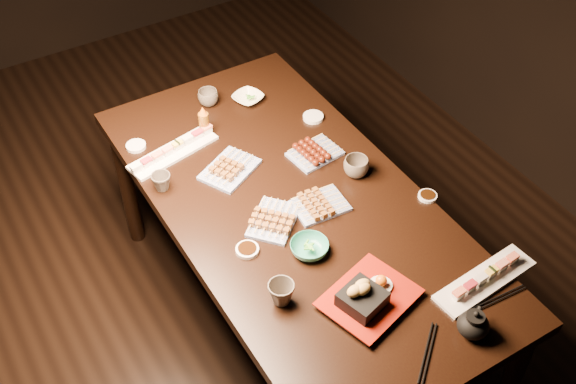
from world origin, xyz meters
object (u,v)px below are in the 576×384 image
object	(u,v)px
yakitori_plate_center	(274,217)
edamame_bowl_cream	(248,98)
teacup_far_right	(208,98)
sushi_platter_near	(486,277)
teacup_mid_right	(356,167)
teapot	(474,323)
teacup_far_left	(161,182)
yakitori_plate_right	(320,202)
yakitori_plate_left	(229,166)
dining_table	(294,269)
edamame_bowl_green	(309,248)
condiment_bottle	(204,120)
tempura_tray	(370,291)
teacup_near_left	(281,293)
sushi_platter_far	(173,149)

from	to	relation	value
yakitori_plate_center	edamame_bowl_cream	size ratio (longest dim) A/B	1.67
teacup_far_right	sushi_platter_near	bearing A→B (deg)	-75.43
sushi_platter_near	teacup_mid_right	xyz separation A→B (m)	(-0.07, 0.66, 0.01)
teapot	teacup_far_left	bearing A→B (deg)	86.14
yakitori_plate_right	teacup_far_left	distance (m)	0.60
yakitori_plate_left	edamame_bowl_cream	world-z (taller)	yakitori_plate_left
dining_table	yakitori_plate_left	distance (m)	0.51
teacup_far_right	edamame_bowl_green	bearing A→B (deg)	-94.96
teacup_far_left	teapot	distance (m)	1.24
edamame_bowl_green	dining_table	bearing A→B (deg)	70.27
edamame_bowl_green	condiment_bottle	distance (m)	0.77
yakitori_plate_left	tempura_tray	size ratio (longest dim) A/B	0.74
yakitori_plate_right	edamame_bowl_green	xyz separation A→B (m)	(-0.15, -0.17, -0.00)
edamame_bowl_cream	teacup_far_right	xyz separation A→B (m)	(-0.16, 0.07, 0.02)
edamame_bowl_cream	teacup_far_left	world-z (taller)	teacup_far_left
sushi_platter_near	condiment_bottle	bearing A→B (deg)	106.21
teacup_near_left	teacup_far_right	xyz separation A→B (m)	(0.27, 1.07, -0.01)
yakitori_plate_center	yakitori_plate_left	world-z (taller)	yakitori_plate_left
yakitori_plate_center	teacup_near_left	size ratio (longest dim) A/B	2.30
dining_table	teacup_near_left	size ratio (longest dim) A/B	20.21
sushi_platter_near	teacup_near_left	bearing A→B (deg)	150.90
teapot	condiment_bottle	distance (m)	1.35
yakitori_plate_right	teapot	xyz separation A→B (m)	(0.11, -0.71, 0.03)
yakitori_plate_left	teapot	xyz separation A→B (m)	(0.30, -1.06, 0.02)
yakitori_plate_left	condiment_bottle	world-z (taller)	condiment_bottle
yakitori_plate_right	edamame_bowl_cream	world-z (taller)	yakitori_plate_right
sushi_platter_near	yakitori_plate_right	size ratio (longest dim) A/B	1.99
teapot	yakitori_plate_left	bearing A→B (deg)	74.84
dining_table	teacup_near_left	bearing A→B (deg)	-136.83
tempura_tray	teacup_far_left	world-z (taller)	tempura_tray
edamame_bowl_green	sushi_platter_near	bearing A→B (deg)	-43.79
tempura_tray	teacup_near_left	distance (m)	0.29
dining_table	edamame_bowl_cream	bearing A→B (deg)	66.83
teacup_near_left	teacup_far_left	distance (m)	0.70
yakitori_plate_left	teacup_mid_right	world-z (taller)	teacup_mid_right
dining_table	teacup_far_left	size ratio (longest dim) A/B	24.12
yakitori_plate_right	tempura_tray	world-z (taller)	tempura_tray
sushi_platter_far	teacup_far_right	xyz separation A→B (m)	(0.27, 0.22, 0.01)
yakitori_plate_left	condiment_bottle	bearing A→B (deg)	58.24
yakitori_plate_center	condiment_bottle	bearing A→B (deg)	47.55
dining_table	condiment_bottle	size ratio (longest dim) A/B	13.73
teapot	teacup_near_left	bearing A→B (deg)	106.27
sushi_platter_near	teacup_far_right	distance (m)	1.40
edamame_bowl_green	teacup_far_right	size ratio (longest dim) A/B	1.54
dining_table	yakitori_plate_left	size ratio (longest dim) A/B	8.23
edamame_bowl_cream	condiment_bottle	distance (m)	0.28
teacup_mid_right	yakitori_plate_center	bearing A→B (deg)	-172.22
sushi_platter_far	yakitori_plate_center	world-z (taller)	yakitori_plate_center
edamame_bowl_cream	sushi_platter_far	bearing A→B (deg)	-160.81
edamame_bowl_cream	teacup_near_left	xyz separation A→B (m)	(-0.43, -1.00, 0.03)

